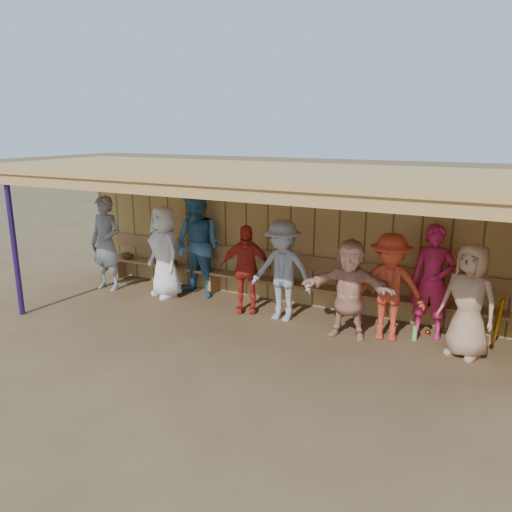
{
  "coord_description": "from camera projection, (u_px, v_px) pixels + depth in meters",
  "views": [
    {
      "loc": [
        3.63,
        -6.7,
        3.07
      ],
      "look_at": [
        0.0,
        0.35,
        1.05
      ],
      "focal_mm": 35.0,
      "sensor_mm": 36.0,
      "label": 1
    }
  ],
  "objects": [
    {
      "name": "bench",
      "position": [
        275.0,
        275.0,
        8.97
      ],
      "size": [
        7.6,
        0.34,
        0.93
      ],
      "color": "#AC7A49",
      "rests_on": "ground"
    },
    {
      "name": "dugout_structure",
      "position": [
        287.0,
        216.0,
        8.14
      ],
      "size": [
        8.8,
        3.2,
        2.5
      ],
      "color": "tan",
      "rests_on": "ground"
    },
    {
      "name": "player_d",
      "position": [
        245.0,
        269.0,
        8.48
      ],
      "size": [
        0.97,
        0.69,
        1.53
      ],
      "primitive_type": "imported",
      "rotation": [
        0.0,
        0.0,
        0.39
      ],
      "color": "red",
      "rests_on": "ground"
    },
    {
      "name": "player_c",
      "position": [
        198.0,
        245.0,
        9.24
      ],
      "size": [
        1.04,
        0.85,
        1.95
      ],
      "primitive_type": "imported",
      "rotation": [
        0.0,
        0.0,
        -0.13
      ],
      "color": "teal",
      "rests_on": "ground"
    },
    {
      "name": "player_a",
      "position": [
        106.0,
        243.0,
        9.66
      ],
      "size": [
        0.69,
        0.47,
        1.85
      ],
      "primitive_type": "imported",
      "rotation": [
        0.0,
        0.0,
        0.04
      ],
      "color": "gray",
      "rests_on": "ground"
    },
    {
      "name": "player_extra",
      "position": [
        389.0,
        287.0,
        7.35
      ],
      "size": [
        1.14,
        0.77,
        1.62
      ],
      "primitive_type": "imported",
      "rotation": [
        0.0,
        0.0,
        0.17
      ],
      "color": "#BF391E",
      "rests_on": "ground"
    },
    {
      "name": "dugout_equipment",
      "position": [
        230.0,
        272.0,
        9.26
      ],
      "size": [
        7.23,
        0.62,
        0.8
      ],
      "color": "orange",
      "rests_on": "ground"
    },
    {
      "name": "player_b",
      "position": [
        164.0,
        252.0,
        9.26
      ],
      "size": [
        0.99,
        0.83,
        1.71
      ],
      "primitive_type": "imported",
      "rotation": [
        0.0,
        0.0,
        -0.41
      ],
      "color": "white",
      "rests_on": "ground"
    },
    {
      "name": "ground",
      "position": [
        246.0,
        323.0,
        8.14
      ],
      "size": [
        90.0,
        90.0,
        0.0
      ],
      "primitive_type": "plane",
      "color": "brown",
      "rests_on": "ground"
    },
    {
      "name": "player_f",
      "position": [
        349.0,
        289.0,
        7.45
      ],
      "size": [
        1.44,
        0.59,
        1.51
      ],
      "primitive_type": "imported",
      "rotation": [
        0.0,
        0.0,
        0.11
      ],
      "color": "#DE9C7D",
      "rests_on": "ground"
    },
    {
      "name": "player_h",
      "position": [
        469.0,
        301.0,
        6.78
      ],
      "size": [
        0.92,
        0.77,
        1.61
      ],
      "primitive_type": "imported",
      "rotation": [
        0.0,
        0.0,
        -0.39
      ],
      "color": "tan",
      "rests_on": "ground"
    },
    {
      "name": "player_e",
      "position": [
        282.0,
        271.0,
        8.1
      ],
      "size": [
        1.11,
        0.67,
        1.68
      ],
      "primitive_type": "imported",
      "rotation": [
        0.0,
        0.0,
        -0.05
      ],
      "color": "#94969C",
      "rests_on": "ground"
    },
    {
      "name": "player_g",
      "position": [
        432.0,
        282.0,
        7.42
      ],
      "size": [
        0.64,
        0.43,
        1.73
      ],
      "primitive_type": "imported",
      "rotation": [
        0.0,
        0.0,
        0.02
      ],
      "color": "#C01E4C",
      "rests_on": "ground"
    }
  ]
}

